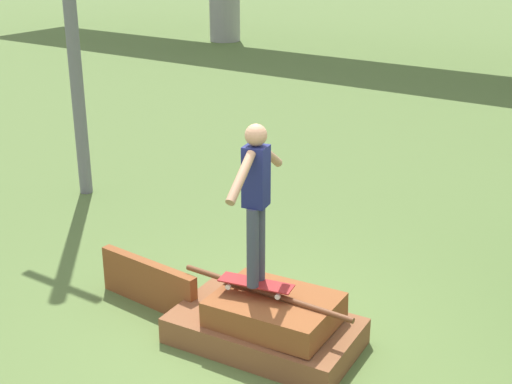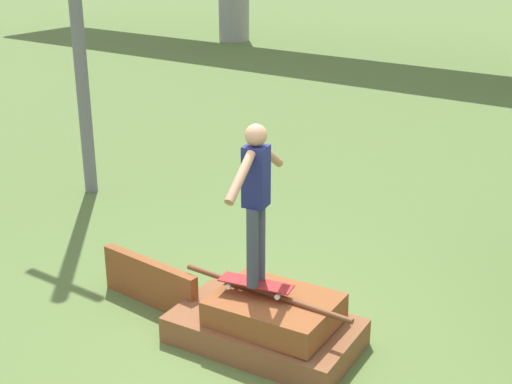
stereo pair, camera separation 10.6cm
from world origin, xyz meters
name	(u,v)px [view 2 (the right image)]	position (x,y,z in m)	size (l,w,h in m)	color
ground_plane	(265,343)	(0.00, 0.00, 0.00)	(80.00, 80.00, 0.00)	#567038
scrap_pile	(268,324)	(0.04, 0.00, 0.24)	(1.99, 1.22, 0.62)	brown
scrap_plank_loose	(150,282)	(-1.53, -0.07, 0.27)	(1.39, 0.20, 0.54)	brown
skateboard	(256,284)	(-0.07, -0.06, 0.70)	(0.79, 0.36, 0.09)	maroon
skater	(256,194)	(-0.07, -0.06, 1.67)	(0.33, 1.24, 1.64)	#383D4C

